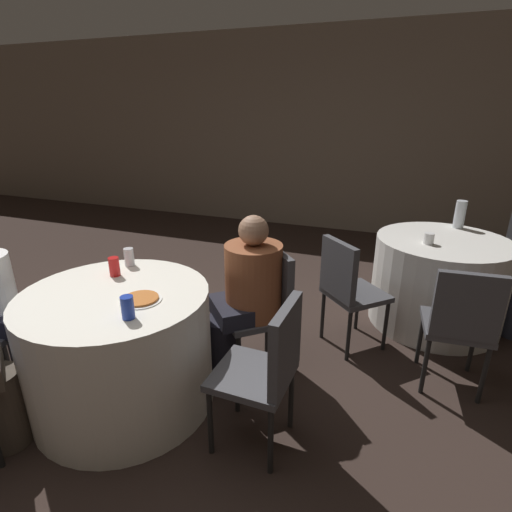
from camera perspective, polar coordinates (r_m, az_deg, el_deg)
The scene contains 16 objects.
ground_plane at distance 2.80m, azimuth -18.64°, elevation -19.83°, with size 16.00×16.00×0.00m, color #332621.
wall_back at distance 6.15m, azimuth 6.93°, elevation 17.09°, with size 16.00×0.06×2.80m.
table_near at distance 2.64m, azimuth -18.73°, elevation -12.44°, with size 1.10×1.10×0.75m.
table_far at distance 3.71m, azimuth 24.50°, elevation -3.36°, with size 1.06×1.06×0.75m.
chair_near_east at distance 2.12m, azimuth 1.78°, elevation -15.15°, with size 0.41×0.41×0.87m.
chair_near_northeast at distance 2.73m, azimuth 1.46°, elevation -6.40°, with size 0.56×0.56×0.87m.
chair_far_southwest at distance 3.04m, azimuth 12.87°, elevation -4.01°, with size 0.57×0.57×0.87m.
chair_far_south at distance 2.80m, azimuth 27.21°, elevation -8.11°, with size 0.43×0.43×0.87m.
person_white_shirt at distance 3.01m, azimuth -32.40°, elevation -6.76°, with size 0.49×0.35×1.09m.
person_floral_shirt at distance 2.65m, azimuth -1.60°, elevation -5.76°, with size 0.51×0.50×1.13m.
pizza_plate_near at distance 2.32m, azimuth -16.13°, elevation -5.92°, with size 0.23×0.23×0.02m.
soda_can_silver at distance 2.82m, azimuth -17.67°, elevation -0.14°, with size 0.07×0.07×0.12m.
soda_can_red at distance 2.68m, azimuth -19.59°, elevation -1.44°, with size 0.07×0.07×0.12m.
soda_can_blue at distance 2.13m, azimuth -17.87°, elevation -7.01°, with size 0.07×0.07×0.12m.
bottle_far at distance 3.96m, azimuth 27.12°, elevation 5.32°, with size 0.09×0.09×0.24m.
cup_far at distance 3.40m, azimuth 23.46°, elevation 2.31°, with size 0.08×0.08×0.09m.
Camera 1 is at (1.49, -1.57, 1.77)m, focal length 28.00 mm.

